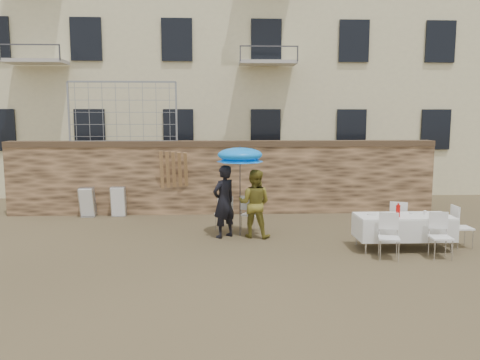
{
  "coord_description": "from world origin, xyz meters",
  "views": [
    {
      "loc": [
        -0.11,
        -9.31,
        2.93
      ],
      "look_at": [
        0.4,
        2.2,
        1.4
      ],
      "focal_mm": 35.0,
      "sensor_mm": 36.0,
      "label": 1
    }
  ],
  "objects_px": {
    "banquet_table": "(404,217)",
    "chair_stack_left": "(89,201)",
    "umbrella": "(240,157)",
    "soda_bottle": "(398,211)",
    "woman_dress": "(254,203)",
    "couple_chair_right": "(251,213)",
    "man_suit": "(224,202)",
    "chair_stack_right": "(119,201)",
    "table_chair_front_right": "(441,236)",
    "couple_chair_left": "(224,214)",
    "table_chair_back": "(399,220)",
    "table_chair_front_left": "(389,237)",
    "table_chair_side": "(462,226)"
  },
  "relations": [
    {
      "from": "woman_dress",
      "to": "chair_stack_left",
      "type": "relative_size",
      "value": 1.83
    },
    {
      "from": "table_chair_back",
      "to": "table_chair_side",
      "type": "bearing_deg",
      "value": 175.44
    },
    {
      "from": "table_chair_back",
      "to": "table_chair_side",
      "type": "relative_size",
      "value": 1.0
    },
    {
      "from": "umbrella",
      "to": "table_chair_side",
      "type": "xyz_separation_m",
      "value": [
        5.01,
        -1.22,
        -1.49
      ]
    },
    {
      "from": "table_chair_front_right",
      "to": "chair_stack_left",
      "type": "relative_size",
      "value": 1.04
    },
    {
      "from": "couple_chair_right",
      "to": "banquet_table",
      "type": "distance_m",
      "value": 3.77
    },
    {
      "from": "table_chair_side",
      "to": "chair_stack_right",
      "type": "bearing_deg",
      "value": 66.93
    },
    {
      "from": "couple_chair_left",
      "to": "chair_stack_left",
      "type": "bearing_deg",
      "value": -40.0
    },
    {
      "from": "umbrella",
      "to": "chair_stack_left",
      "type": "relative_size",
      "value": 2.27
    },
    {
      "from": "couple_chair_right",
      "to": "table_chair_front_left",
      "type": "bearing_deg",
      "value": 167.93
    },
    {
      "from": "banquet_table",
      "to": "chair_stack_left",
      "type": "bearing_deg",
      "value": 154.19
    },
    {
      "from": "table_chair_back",
      "to": "chair_stack_right",
      "type": "xyz_separation_m",
      "value": [
        -7.34,
        3.09,
        -0.02
      ]
    },
    {
      "from": "man_suit",
      "to": "couple_chair_right",
      "type": "distance_m",
      "value": 0.98
    },
    {
      "from": "umbrella",
      "to": "table_chair_side",
      "type": "relative_size",
      "value": 2.18
    },
    {
      "from": "table_chair_back",
      "to": "banquet_table",
      "type": "bearing_deg",
      "value": 101.66
    },
    {
      "from": "table_chair_back",
      "to": "table_chair_front_left",
      "type": "bearing_deg",
      "value": 88.4
    },
    {
      "from": "table_chair_front_left",
      "to": "chair_stack_right",
      "type": "bearing_deg",
      "value": 158.84
    },
    {
      "from": "man_suit",
      "to": "banquet_table",
      "type": "relative_size",
      "value": 0.85
    },
    {
      "from": "woman_dress",
      "to": "soda_bottle",
      "type": "xyz_separation_m",
      "value": [
        3.06,
        -1.37,
        0.06
      ]
    },
    {
      "from": "soda_bottle",
      "to": "chair_stack_right",
      "type": "bearing_deg",
      "value": 149.8
    },
    {
      "from": "banquet_table",
      "to": "table_chair_front_right",
      "type": "relative_size",
      "value": 2.19
    },
    {
      "from": "couple_chair_left",
      "to": "chair_stack_left",
      "type": "distance_m",
      "value": 4.54
    },
    {
      "from": "man_suit",
      "to": "chair_stack_right",
      "type": "xyz_separation_m",
      "value": [
        -3.12,
        2.66,
        -0.44
      ]
    },
    {
      "from": "woman_dress",
      "to": "couple_chair_left",
      "type": "bearing_deg",
      "value": -18.86
    },
    {
      "from": "table_chair_side",
      "to": "chair_stack_right",
      "type": "height_order",
      "value": "table_chair_side"
    },
    {
      "from": "man_suit",
      "to": "chair_stack_left",
      "type": "bearing_deg",
      "value": -74.11
    },
    {
      "from": "couple_chair_right",
      "to": "chair_stack_right",
      "type": "relative_size",
      "value": 1.04
    },
    {
      "from": "woman_dress",
      "to": "couple_chair_right",
      "type": "xyz_separation_m",
      "value": [
        -0.05,
        0.55,
        -0.36
      ]
    },
    {
      "from": "table_chair_front_left",
      "to": "table_chair_side",
      "type": "bearing_deg",
      "value": 37.22
    },
    {
      "from": "chair_stack_right",
      "to": "table_chair_front_right",
      "type": "bearing_deg",
      "value": -31.27
    },
    {
      "from": "couple_chair_right",
      "to": "table_chair_back",
      "type": "relative_size",
      "value": 1.0
    },
    {
      "from": "couple_chair_left",
      "to": "banquet_table",
      "type": "height_order",
      "value": "couple_chair_left"
    },
    {
      "from": "table_chair_front_left",
      "to": "table_chair_back",
      "type": "relative_size",
      "value": 1.0
    },
    {
      "from": "soda_bottle",
      "to": "umbrella",
      "type": "bearing_deg",
      "value": 156.64
    },
    {
      "from": "chair_stack_right",
      "to": "umbrella",
      "type": "bearing_deg",
      "value": -36.03
    },
    {
      "from": "man_suit",
      "to": "table_chair_front_left",
      "type": "bearing_deg",
      "value": 109.34
    },
    {
      "from": "couple_chair_left",
      "to": "soda_bottle",
      "type": "relative_size",
      "value": 3.69
    },
    {
      "from": "woman_dress",
      "to": "umbrella",
      "type": "height_order",
      "value": "umbrella"
    },
    {
      "from": "umbrella",
      "to": "chair_stack_right",
      "type": "relative_size",
      "value": 2.27
    },
    {
      "from": "table_chair_front_right",
      "to": "table_chair_side",
      "type": "bearing_deg",
      "value": 47.61
    },
    {
      "from": "banquet_table",
      "to": "table_chair_side",
      "type": "bearing_deg",
      "value": 4.09
    },
    {
      "from": "table_chair_front_right",
      "to": "chair_stack_left",
      "type": "distance_m",
      "value": 9.71
    },
    {
      "from": "umbrella",
      "to": "soda_bottle",
      "type": "bearing_deg",
      "value": -23.36
    },
    {
      "from": "couple_chair_right",
      "to": "table_chair_front_left",
      "type": "height_order",
      "value": "same"
    },
    {
      "from": "soda_bottle",
      "to": "table_chair_front_left",
      "type": "height_order",
      "value": "soda_bottle"
    },
    {
      "from": "table_chair_back",
      "to": "chair_stack_right",
      "type": "distance_m",
      "value": 7.96
    },
    {
      "from": "table_chair_front_left",
      "to": "table_chair_side",
      "type": "height_order",
      "value": "same"
    },
    {
      "from": "umbrella",
      "to": "chair_stack_right",
      "type": "bearing_deg",
      "value": 143.97
    },
    {
      "from": "table_chair_side",
      "to": "chair_stack_left",
      "type": "relative_size",
      "value": 1.04
    },
    {
      "from": "woman_dress",
      "to": "table_chair_back",
      "type": "relative_size",
      "value": 1.75
    }
  ]
}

